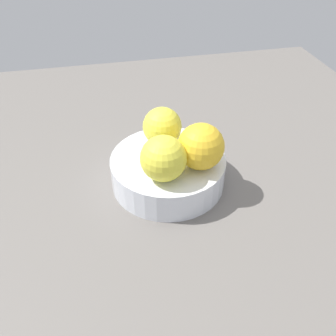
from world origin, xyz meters
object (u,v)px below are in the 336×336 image
Objects in this scene: orange_in_bowl_0 at (201,147)px; orange_in_bowl_1 at (165,126)px; orange_in_bowl_2 at (163,158)px; fruit_bowl at (168,171)px.

orange_in_bowl_0 reaches higher than orange_in_bowl_1.
orange_in_bowl_0 is 1.04× the size of orange_in_bowl_2.
orange_in_bowl_1 is at bearing 173.92° from fruit_bowl.
fruit_bowl is 2.59× the size of orange_in_bowl_0.
fruit_bowl is 8.05cm from orange_in_bowl_2.
orange_in_bowl_1 is at bearing 166.55° from orange_in_bowl_2.
orange_in_bowl_1 is (-7.69, -4.17, -0.40)cm from orange_in_bowl_0.
fruit_bowl is 8.59cm from orange_in_bowl_0.
orange_in_bowl_0 reaches higher than fruit_bowl.
orange_in_bowl_1 is 9.53cm from orange_in_bowl_2.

